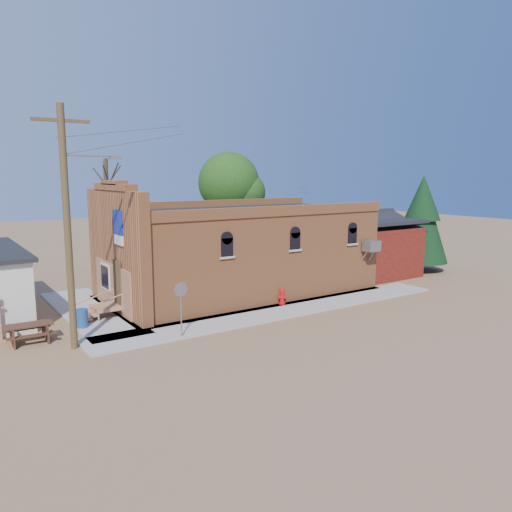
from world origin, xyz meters
TOP-DOWN VIEW (x-y plane):
  - ground at (0.00, 0.00)m, footprint 120.00×120.00m
  - sidewalk_south at (1.50, 0.90)m, footprint 19.00×2.20m
  - sidewalk_west at (-6.30, 6.00)m, footprint 2.60×10.00m
  - brick_bar at (1.64, 5.49)m, footprint 16.40×7.97m
  - red_shed at (11.50, 5.50)m, footprint 5.40×6.40m
  - utility_pole at (-8.14, 1.20)m, footprint 3.12×0.26m
  - tree_bare_near at (-3.00, 13.00)m, footprint 2.80×2.80m
  - tree_leafy at (6.00, 13.50)m, footprint 4.40×4.40m
  - evergreen_tree at (15.50, 4.00)m, footprint 3.60×3.60m
  - fire_hydrant at (2.08, 1.80)m, footprint 0.48×0.47m
  - stop_sign at (-4.31, 0.00)m, footprint 0.61×0.07m
  - trash_barrel at (-7.30, 3.49)m, footprint 0.60×0.60m
  - picnic_table at (-9.50, 2.87)m, footprint 1.80×1.41m

SIDE VIEW (x-z plane):
  - ground at x=0.00m, z-range 0.00..0.00m
  - sidewalk_south at x=1.50m, z-range 0.00..0.08m
  - sidewalk_west at x=-6.30m, z-range 0.00..0.08m
  - trash_barrel at x=-7.30m, z-range 0.08..0.86m
  - fire_hydrant at x=2.08m, z-range 0.07..0.89m
  - picnic_table at x=-9.50m, z-range 0.11..0.85m
  - stop_sign at x=-4.31m, z-range 0.68..2.92m
  - red_shed at x=11.50m, z-range 0.12..4.42m
  - brick_bar at x=1.64m, z-range -0.81..5.49m
  - evergreen_tree at x=15.50m, z-range 0.46..6.96m
  - utility_pole at x=-8.14m, z-range 0.27..9.27m
  - tree_leafy at x=6.00m, z-range 1.86..10.01m
  - tree_bare_near at x=-3.00m, z-range 2.14..9.79m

